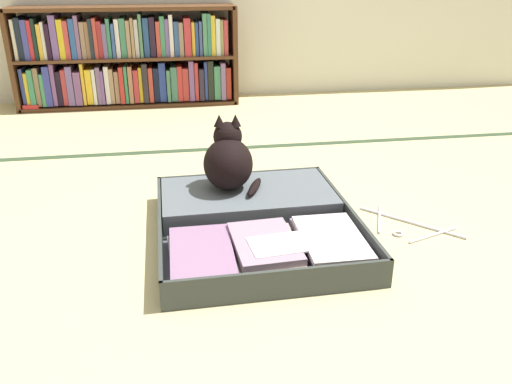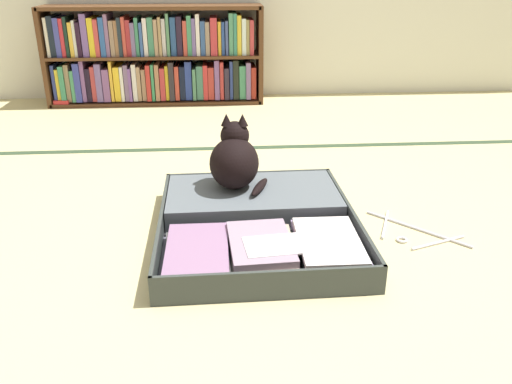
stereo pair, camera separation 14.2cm
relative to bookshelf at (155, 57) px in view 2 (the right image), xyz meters
The scene contains 7 objects.
ground_plane 2.32m from the bookshelf, 76.43° to the right, with size 10.00×10.00×0.00m, color #CABE86.
tatami_border 1.23m from the bookshelf, 63.10° to the right, with size 4.80×0.05×0.00m.
bookshelf is the anchor object (origin of this frame).
open_suitcase 2.11m from the bookshelf, 74.40° to the right, with size 0.70×0.81×0.10m.
black_cat 1.88m from the bookshelf, 74.85° to the right, with size 0.25×0.26×0.28m.
clothes_hanger 2.38m from the bookshelf, 61.51° to the right, with size 0.30×0.31×0.01m.
small_red_pouch 0.71m from the bookshelf, behind, with size 0.10×0.07×0.05m.
Camera 2 is at (-0.11, -1.48, 0.91)m, focal length 36.62 mm.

